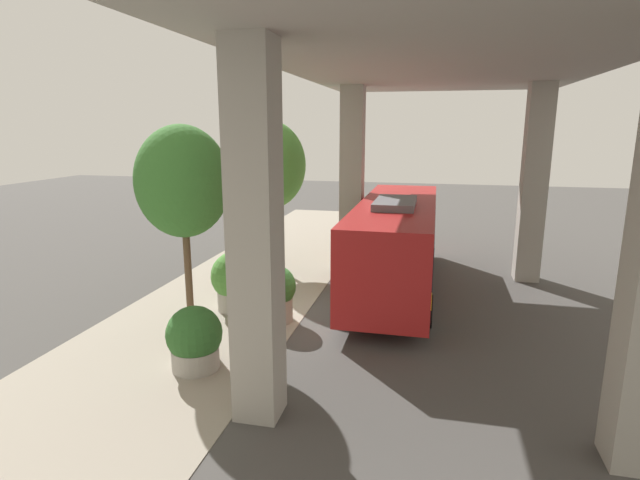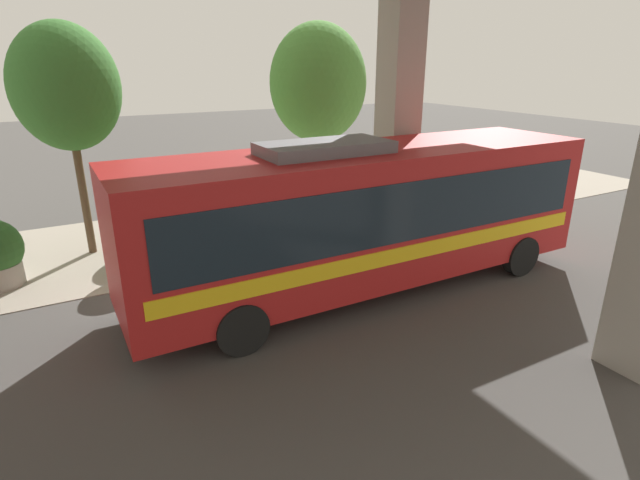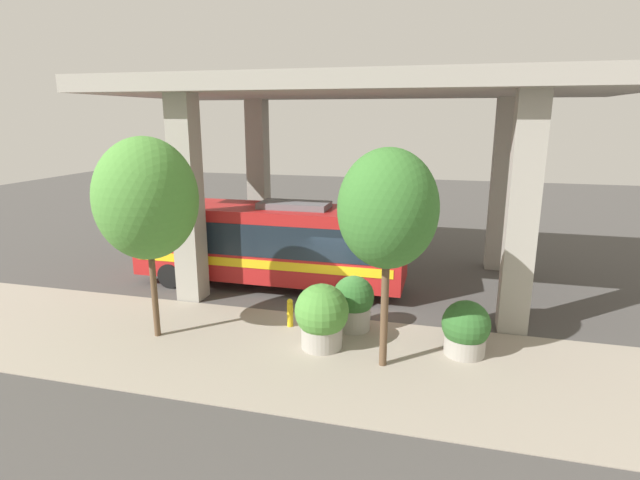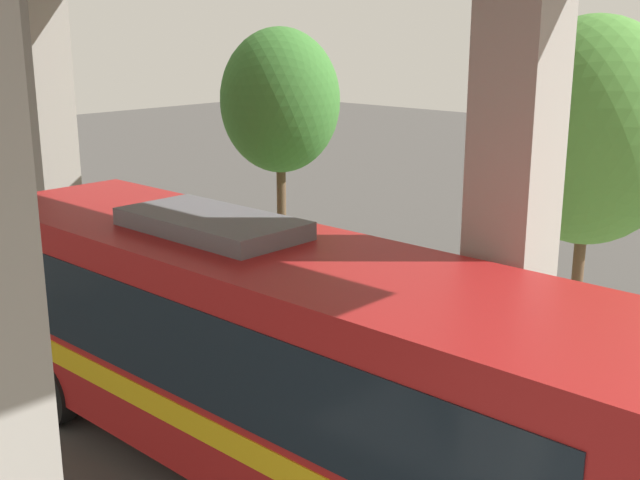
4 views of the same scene
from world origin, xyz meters
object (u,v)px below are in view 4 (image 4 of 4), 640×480
object	(u,v)px
bus	(267,345)
planter_middle	(325,275)
planter_front	(248,289)
planter_back	(179,254)
fire_hydrant	(336,330)
street_tree_near	(280,101)
street_tree_far	(590,132)

from	to	relation	value
bus	planter_middle	size ratio (longest dim) A/B	5.49
planter_front	planter_back	xyz separation A→B (m)	(-0.93, -3.46, -0.12)
fire_hydrant	planter_back	bearing A→B (deg)	-96.11
planter_back	fire_hydrant	bearing A→B (deg)	83.89
planter_front	bus	bearing A→B (deg)	50.59
bus	street_tree_near	world-z (taller)	street_tree_near
fire_hydrant	street_tree_near	bearing A→B (deg)	-119.22
street_tree_near	street_tree_far	xyz separation A→B (m)	(0.11, 7.10, -0.04)
planter_middle	planter_back	xyz separation A→B (m)	(0.60, -4.11, -0.21)
planter_middle	street_tree_far	bearing A→B (deg)	95.89
fire_hydrant	planter_back	world-z (taller)	planter_back
planter_front	street_tree_near	distance (m)	4.30
street_tree_near	planter_back	bearing A→B (deg)	-60.34
fire_hydrant	planter_front	size ratio (longest dim) A/B	0.54
planter_front	street_tree_far	size ratio (longest dim) A/B	0.29
bus	fire_hydrant	world-z (taller)	bus
planter_middle	street_tree_near	bearing A→B (deg)	-108.70
planter_front	planter_middle	xyz separation A→B (m)	(-1.54, 0.65, 0.09)
bus	planter_back	xyz separation A→B (m)	(-4.29, -7.54, -1.11)
planter_back	planter_middle	bearing A→B (deg)	98.37
bus	fire_hydrant	xyz separation A→B (m)	(-3.70, -2.05, -1.41)
planter_middle	planter_back	bearing A→B (deg)	-81.63
planter_back	street_tree_near	size ratio (longest dim) A/B	0.27
planter_middle	street_tree_far	distance (m)	6.20
planter_back	street_tree_near	bearing A→B (deg)	119.66
planter_middle	fire_hydrant	bearing A→B (deg)	49.12
planter_front	planter_middle	bearing A→B (deg)	156.99
bus	street_tree_near	xyz separation A→B (m)	(-5.54, -5.34, 2.49)
bus	street_tree_far	bearing A→B (deg)	162.05
planter_front	planter_back	size ratio (longest dim) A/B	1.10
planter_middle	planter_back	size ratio (longest dim) A/B	1.21
fire_hydrant	street_tree_near	world-z (taller)	street_tree_near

